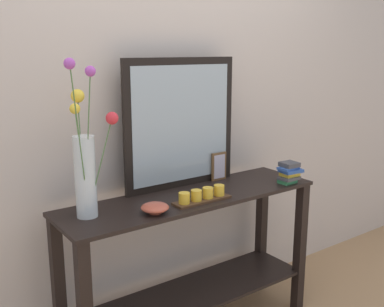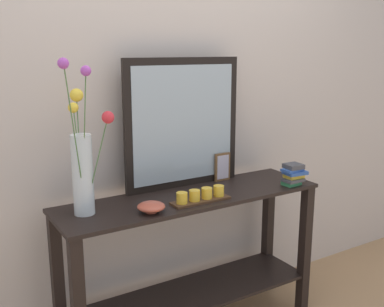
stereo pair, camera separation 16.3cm
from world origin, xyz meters
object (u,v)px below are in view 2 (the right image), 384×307
(picture_frame_small, at_px, (222,167))
(decorative_bowl, at_px, (151,207))
(console_table, at_px, (192,250))
(book_stack, at_px, (293,174))
(tall_vase_left, at_px, (83,162))
(mirror_leaning, at_px, (183,123))
(candle_tray, at_px, (201,196))

(picture_frame_small, bearing_deg, decorative_bowl, -156.32)
(console_table, height_order, book_stack, book_stack)
(picture_frame_small, distance_m, decorative_bowl, 0.66)
(tall_vase_left, xyz_separation_m, picture_frame_small, (0.87, 0.12, -0.17))
(tall_vase_left, xyz_separation_m, decorative_bowl, (0.27, -0.15, -0.22))
(console_table, xyz_separation_m, mirror_leaning, (0.05, 0.17, 0.67))
(candle_tray, height_order, decorative_bowl, candle_tray)
(mirror_leaning, distance_m, tall_vase_left, 0.65)
(mirror_leaning, height_order, tall_vase_left, tall_vase_left)
(candle_tray, relative_size, decorative_bowl, 2.38)
(book_stack, bearing_deg, candle_tray, 177.01)
(candle_tray, xyz_separation_m, decorative_bowl, (-0.28, -0.01, 0.00))
(candle_tray, xyz_separation_m, picture_frame_small, (0.32, 0.25, 0.05))
(console_table, relative_size, book_stack, 10.29)
(console_table, relative_size, tall_vase_left, 2.01)
(mirror_leaning, distance_m, candle_tray, 0.44)
(picture_frame_small, relative_size, decorative_bowl, 1.24)
(book_stack, bearing_deg, console_table, 166.51)
(tall_vase_left, relative_size, candle_tray, 2.28)
(mirror_leaning, distance_m, book_stack, 0.69)
(console_table, distance_m, book_stack, 0.71)
(book_stack, bearing_deg, mirror_leaning, 149.72)
(console_table, height_order, mirror_leaning, mirror_leaning)
(decorative_bowl, bearing_deg, console_table, 21.49)
(mirror_leaning, relative_size, book_stack, 5.05)
(tall_vase_left, xyz_separation_m, candle_tray, (0.56, -0.14, -0.22))
(candle_tray, bearing_deg, console_table, 81.91)
(tall_vase_left, distance_m, decorative_bowl, 0.38)
(picture_frame_small, bearing_deg, tall_vase_left, -172.42)
(decorative_bowl, bearing_deg, mirror_leaning, 39.70)
(candle_tray, xyz_separation_m, book_stack, (0.61, -0.03, 0.03))
(mirror_leaning, xyz_separation_m, decorative_bowl, (-0.35, -0.29, -0.33))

